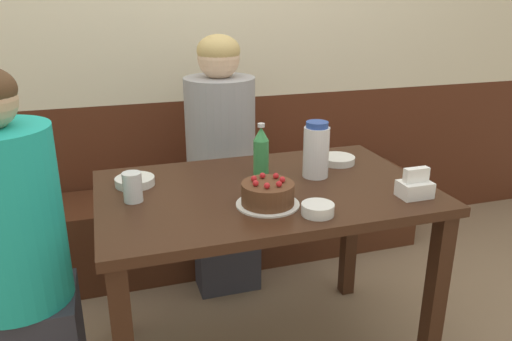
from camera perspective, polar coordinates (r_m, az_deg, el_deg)
name	(u,v)px	position (r m, az deg, el deg)	size (l,w,h in m)	color
back_wall	(200,25)	(2.70, -6.36, 16.17)	(4.80, 0.04, 2.50)	#4C2314
bench_seat	(216,225)	(2.75, -4.63, -6.21)	(2.31, 0.38, 0.42)	#472314
dining_table	(264,215)	(1.85, 0.94, -5.13)	(1.18, 0.75, 0.74)	#381E11
birthday_cake	(268,194)	(1.64, 1.36, -2.72)	(0.21, 0.21, 0.10)	white
water_pitcher	(316,150)	(1.89, 6.89, 2.32)	(0.10, 0.10, 0.21)	white
soju_bottle	(261,151)	(1.91, 0.58, 2.30)	(0.06, 0.06, 0.20)	#388E4C
napkin_holder	(415,186)	(1.79, 17.71, -1.74)	(0.11, 0.08, 0.11)	white
bowl_soup_white	(135,181)	(1.87, -13.67, -1.20)	(0.14, 0.14, 0.03)	white
bowl_rice_small	(318,209)	(1.59, 7.06, -4.41)	(0.10, 0.10, 0.04)	white
bowl_side_dish	(337,160)	(2.08, 9.26, 1.22)	(0.14, 0.14, 0.03)	white
glass_water_tall	(133,187)	(1.72, -13.92, -1.85)	(0.06, 0.06, 0.10)	silver
person_teal_shirt	(15,263)	(1.82, -25.80, -9.48)	(0.34, 0.34, 1.22)	#33333D
person_pale_blue_shirt	(221,171)	(2.43, -3.97, -0.04)	(0.33, 0.34, 1.24)	#33333D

